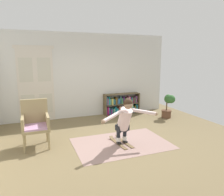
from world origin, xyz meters
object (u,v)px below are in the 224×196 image
Objects in this scene: potted_plant at (168,104)px; person_skier at (125,118)px; skis_pair at (121,142)px; wicker_chair at (35,122)px; bookshelf at (122,105)px.

person_skier is (-2.41, -1.65, 0.19)m from potted_plant.
person_skier reaches higher than skis_pair.
wicker_chair is 0.75× the size of person_skier.
person_skier is at bearing -145.59° from potted_plant.
potted_plant is 0.57× the size of person_skier.
wicker_chair reaches higher than potted_plant.
skis_pair is at bearing -114.10° from bookshelf.
potted_plant is at bearing 34.41° from person_skier.
potted_plant reaches higher than bookshelf.
person_skier is at bearing -112.28° from bookshelf.
wicker_chair is 1.33× the size of potted_plant.
potted_plant reaches higher than skis_pair.
wicker_chair is 2.10m from person_skier.
wicker_chair reaches higher than bookshelf.
bookshelf is 1.69m from potted_plant.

